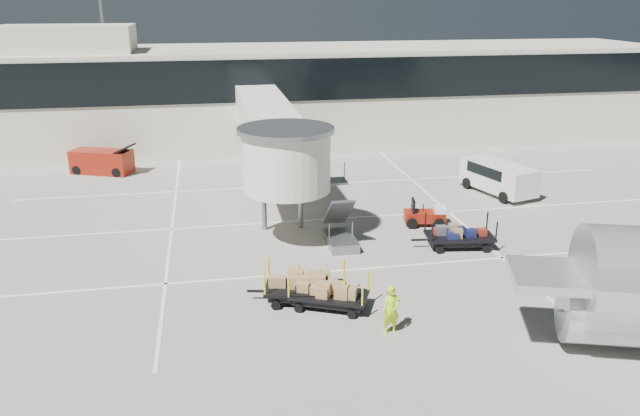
# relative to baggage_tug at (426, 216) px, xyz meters

# --- Properties ---
(ground) EXTENTS (140.00, 140.00, 0.00)m
(ground) POSITION_rel_baggage_tug_xyz_m (-3.88, -7.12, -0.54)
(ground) COLOR #9E978D
(ground) RESTS_ON ground
(lane_markings) EXTENTS (40.00, 30.00, 0.02)m
(lane_markings) POSITION_rel_baggage_tug_xyz_m (-4.55, 2.21, -0.53)
(lane_markings) COLOR white
(lane_markings) RESTS_ON ground
(terminal) EXTENTS (64.00, 12.11, 15.20)m
(terminal) POSITION_rel_baggage_tug_xyz_m (-4.23, 22.82, 3.57)
(terminal) COLOR beige
(terminal) RESTS_ON ground
(jet_bridge) EXTENTS (5.70, 20.40, 6.03)m
(jet_bridge) POSITION_rel_baggage_tug_xyz_m (-7.85, 5.15, 3.74)
(jet_bridge) COLOR silver
(jet_bridge) RESTS_ON ground
(baggage_tug) EXTENTS (2.44, 1.83, 1.48)m
(baggage_tug) POSITION_rel_baggage_tug_xyz_m (0.00, 0.00, 0.00)
(baggage_tug) COLOR maroon
(baggage_tug) RESTS_ON ground
(suitcase_cart) EXTENTS (4.21, 2.09, 1.62)m
(suitcase_cart) POSITION_rel_baggage_tug_xyz_m (0.66, -3.47, 0.06)
(suitcase_cart) COLOR black
(suitcase_cart) RESTS_ON ground
(box_cart_near) EXTENTS (3.84, 2.70, 1.51)m
(box_cart_near) POSITION_rel_baggage_tug_xyz_m (-7.11, -8.57, 0.08)
(box_cart_near) COLOR black
(box_cart_near) RESTS_ON ground
(box_cart_far) EXTENTS (4.21, 2.33, 1.61)m
(box_cart_far) POSITION_rel_baggage_tug_xyz_m (-8.10, -7.88, 0.10)
(box_cart_far) COLOR black
(box_cart_far) RESTS_ON ground
(ground_worker) EXTENTS (0.75, 0.54, 1.94)m
(ground_worker) POSITION_rel_baggage_tug_xyz_m (-5.28, -10.99, 0.43)
(ground_worker) COLOR #A8D616
(ground_worker) RESTS_ON ground
(minivan) EXTENTS (3.50, 5.60, 1.98)m
(minivan) POSITION_rel_baggage_tug_xyz_m (6.51, 4.89, 0.65)
(minivan) COLOR silver
(minivan) RESTS_ON ground
(belt_loader) EXTENTS (4.82, 3.26, 2.18)m
(belt_loader) POSITION_rel_baggage_tug_xyz_m (-19.19, 14.52, 0.29)
(belt_loader) COLOR maroon
(belt_loader) RESTS_ON ground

